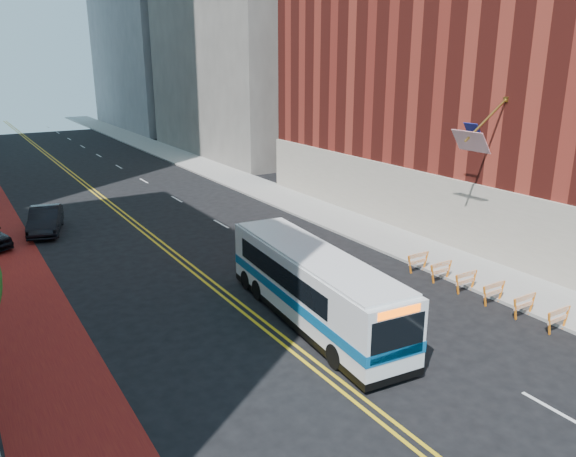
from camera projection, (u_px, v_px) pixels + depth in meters
The scene contains 9 objects.
ground at pixel (393, 426), 16.58m from camera, with size 160.00×160.00×0.00m, color black.
sidewalk_right at pixel (258, 187), 47.01m from camera, with size 4.00×140.00×0.15m, color gray.
center_line_inner at pixel (112, 208), 40.89m from camera, with size 0.14×140.00×0.01m, color gold.
center_line_outer at pixel (117, 207), 41.07m from camera, with size 0.14×140.00×0.01m, color gold.
lane_dashes at pixel (144, 181), 49.91m from camera, with size 0.14×98.20×0.01m.
brick_building at pixel (540, 49), 34.21m from camera, with size 18.73×36.00×22.00m.
construction_barriers at pixel (509, 296), 24.00m from camera, with size 1.42×10.91×1.00m.
transit_bus at pixel (312, 285), 22.84m from camera, with size 3.33×11.19×3.03m.
car_b at pixel (45, 220), 34.87m from camera, with size 1.71×4.89×1.61m, color black.
Camera 1 is at (-10.09, -10.41, 10.42)m, focal length 35.00 mm.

